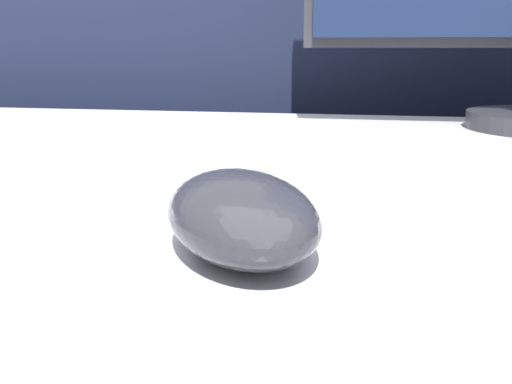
{
  "coord_description": "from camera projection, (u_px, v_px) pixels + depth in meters",
  "views": [
    {
      "loc": [
        0.08,
        -0.41,
        0.83
      ],
      "look_at": [
        0.02,
        -0.11,
        0.75
      ],
      "focal_mm": 42.0,
      "sensor_mm": 36.0,
      "label": 1
    }
  ],
  "objects": [
    {
      "name": "keyboard",
      "position": [
        211.0,
        149.0,
        0.5
      ],
      "size": [
        0.46,
        0.15,
        0.02
      ],
      "rotation": [
        0.0,
        0.0,
        -0.08
      ],
      "color": "silver",
      "rests_on": "desk"
    },
    {
      "name": "partition_panel",
      "position": [
        321.0,
        229.0,
        1.05
      ],
      "size": [
        5.0,
        0.03,
        1.04
      ],
      "color": "black",
      "rests_on": "ground_plane"
    },
    {
      "name": "computer_mouse_near",
      "position": [
        241.0,
        214.0,
        0.28
      ],
      "size": [
        0.11,
        0.14,
        0.04
      ],
      "rotation": [
        0.0,
        0.0,
        0.43
      ],
      "color": "#232328",
      "rests_on": "desk"
    }
  ]
}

